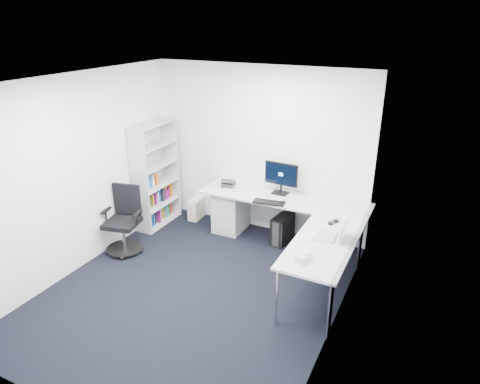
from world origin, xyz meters
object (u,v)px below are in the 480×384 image
at_px(task_chair, 122,221).
at_px(monitor, 281,178).
at_px(l_desk, 274,229).
at_px(laptop, 327,228).
at_px(bookshelf, 156,175).

xyz_separation_m(task_chair, monitor, (1.96, 1.46, 0.52)).
bearing_deg(l_desk, laptop, -32.20).
distance_m(bookshelf, monitor, 2.12).
relative_size(bookshelf, monitor, 3.26).
relative_size(l_desk, bookshelf, 1.49).
height_order(bookshelf, laptop, bookshelf).
relative_size(bookshelf, laptop, 5.02).
relative_size(task_chair, monitor, 1.88).
bearing_deg(monitor, bookshelf, -165.07).
distance_m(bookshelf, task_chair, 1.11).
xyz_separation_m(l_desk, task_chair, (-2.06, -0.99, 0.13)).
bearing_deg(monitor, task_chair, -139.98).
bearing_deg(l_desk, monitor, 101.83).
bearing_deg(laptop, monitor, 131.97).
distance_m(task_chair, laptop, 3.04).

